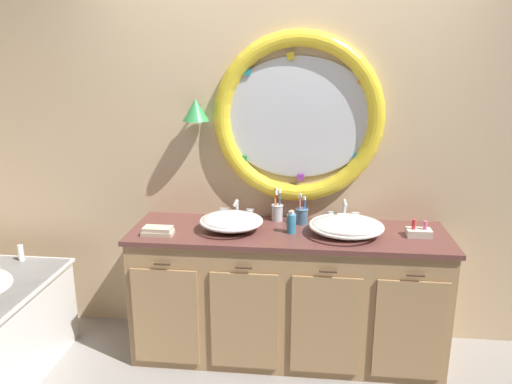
# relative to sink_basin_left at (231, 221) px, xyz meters

# --- Properties ---
(ground_plane) EXTENTS (14.00, 14.00, 0.00)m
(ground_plane) POSITION_rel_sink_basin_left_xyz_m (0.30, -0.24, -0.91)
(ground_plane) COLOR gray
(back_wall_assembly) EXTENTS (6.40, 0.26, 2.60)m
(back_wall_assembly) POSITION_rel_sink_basin_left_xyz_m (0.30, 0.34, 0.42)
(back_wall_assembly) COLOR #D6B78E
(back_wall_assembly) RESTS_ON ground_plane
(vanity_counter) EXTENTS (1.97, 0.61, 0.85)m
(vanity_counter) POSITION_rel_sink_basin_left_xyz_m (0.35, 0.03, -0.48)
(vanity_counter) COLOR tan
(vanity_counter) RESTS_ON ground_plane
(sink_basin_left) EXTENTS (0.40, 0.40, 0.12)m
(sink_basin_left) POSITION_rel_sink_basin_left_xyz_m (0.00, 0.00, 0.00)
(sink_basin_left) COLOR white
(sink_basin_left) RESTS_ON vanity_counter
(sink_basin_right) EXTENTS (0.46, 0.46, 0.11)m
(sink_basin_right) POSITION_rel_sink_basin_left_xyz_m (0.71, 0.00, -0.01)
(sink_basin_right) COLOR white
(sink_basin_right) RESTS_ON vanity_counter
(faucet_set_left) EXTENTS (0.23, 0.12, 0.13)m
(faucet_set_left) POSITION_rel_sink_basin_left_xyz_m (0.00, 0.23, -0.01)
(faucet_set_left) COLOR silver
(faucet_set_left) RESTS_ON vanity_counter
(faucet_set_right) EXTENTS (0.20, 0.15, 0.16)m
(faucet_set_right) POSITION_rel_sink_basin_left_xyz_m (0.71, 0.23, 0.00)
(faucet_set_right) COLOR silver
(faucet_set_right) RESTS_ON vanity_counter
(toothbrush_holder_left) EXTENTS (0.08, 0.08, 0.22)m
(toothbrush_holder_left) POSITION_rel_sink_basin_left_xyz_m (0.27, 0.23, 0.00)
(toothbrush_holder_left) COLOR silver
(toothbrush_holder_left) RESTS_ON vanity_counter
(toothbrush_holder_right) EXTENTS (0.08, 0.08, 0.20)m
(toothbrush_holder_right) POSITION_rel_sink_basin_left_xyz_m (0.44, 0.17, -0.00)
(toothbrush_holder_right) COLOR slate
(toothbrush_holder_right) RESTS_ON vanity_counter
(soap_dispenser) EXTENTS (0.06, 0.07, 0.15)m
(soap_dispenser) POSITION_rel_sink_basin_left_xyz_m (0.37, -0.00, 0.01)
(soap_dispenser) COLOR #388EBC
(soap_dispenser) RESTS_ON vanity_counter
(folded_hand_towel) EXTENTS (0.19, 0.10, 0.05)m
(folded_hand_towel) POSITION_rel_sink_basin_left_xyz_m (-0.43, -0.12, -0.04)
(folded_hand_towel) COLOR beige
(folded_hand_towel) RESTS_ON vanity_counter
(toiletry_basket) EXTENTS (0.15, 0.10, 0.10)m
(toiletry_basket) POSITION_rel_sink_basin_left_xyz_m (1.14, 0.02, -0.03)
(toiletry_basket) COLOR beige
(toiletry_basket) RESTS_ON vanity_counter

